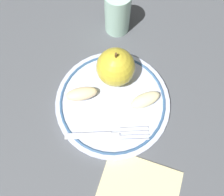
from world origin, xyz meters
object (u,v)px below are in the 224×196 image
object	(u,v)px
apple_slice_front	(145,100)
napkin_folded	(137,196)
apple_slice_back	(82,94)
apple_red_whole	(116,67)
drinking_glass	(117,13)
plate	(112,103)
fork	(104,135)

from	to	relation	value
apple_slice_front	napkin_folded	distance (m)	0.19
apple_slice_front	apple_slice_back	distance (m)	0.14
apple_red_whole	apple_slice_front	bearing A→B (deg)	-101.80
drinking_glass	napkin_folded	distance (m)	0.40
plate	apple_slice_front	distance (m)	0.07
apple_slice_back	napkin_folded	world-z (taller)	apple_slice_back
apple_slice_front	apple_slice_back	size ratio (longest dim) A/B	1.00
apple_slice_back	napkin_folded	distance (m)	0.23
fork	napkin_folded	xyz separation A→B (m)	(-0.06, -0.11, -0.02)
apple_slice_front	plate	bearing A→B (deg)	-24.90
apple_red_whole	napkin_folded	world-z (taller)	apple_red_whole
apple_red_whole	napkin_folded	distance (m)	0.26
fork	apple_red_whole	bearing A→B (deg)	77.93
apple_slice_front	napkin_folded	xyz separation A→B (m)	(-0.17, -0.08, -0.02)
plate	apple_red_whole	world-z (taller)	apple_red_whole
fork	drinking_glass	xyz separation A→B (m)	(0.26, 0.13, 0.03)
apple_red_whole	napkin_folded	size ratio (longest dim) A/B	0.61
plate	apple_slice_back	xyz separation A→B (m)	(-0.02, 0.06, 0.02)
drinking_glass	napkin_folded	xyz separation A→B (m)	(-0.32, -0.24, -0.05)
plate	napkin_folded	bearing A→B (deg)	-133.26
apple_red_whole	apple_slice_back	size ratio (longest dim) A/B	1.36
fork	drinking_glass	bearing A→B (deg)	81.94
apple_slice_back	drinking_glass	world-z (taller)	drinking_glass
plate	drinking_glass	xyz separation A→B (m)	(0.19, 0.10, 0.04)
fork	napkin_folded	world-z (taller)	fork
plate	fork	distance (m)	0.08
fork	drinking_glass	world-z (taller)	drinking_glass
apple_slice_back	napkin_folded	size ratio (longest dim) A/B	0.45
apple_slice_front	napkin_folded	world-z (taller)	apple_slice_front
apple_slice_back	napkin_folded	bearing A→B (deg)	107.76
apple_slice_front	fork	bearing A→B (deg)	15.80
apple_slice_back	drinking_glass	bearing A→B (deg)	-123.21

